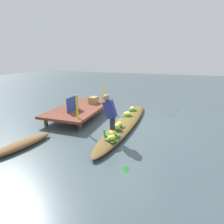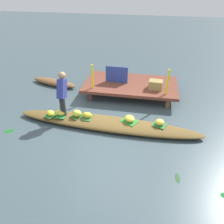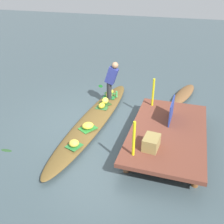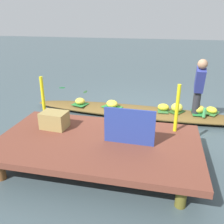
% 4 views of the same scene
% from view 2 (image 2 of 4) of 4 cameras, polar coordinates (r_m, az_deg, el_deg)
% --- Properties ---
extents(canal_water, '(40.00, 40.00, 0.00)m').
position_cam_2_polar(canal_water, '(6.37, -1.26, -3.66)').
color(canal_water, '#3C4D52').
rests_on(canal_water, ground).
extents(dock_platform, '(3.20, 1.80, 0.42)m').
position_cam_2_polar(dock_platform, '(7.96, 4.74, 6.88)').
color(dock_platform, brown).
rests_on(dock_platform, ground).
extents(vendor_boat, '(5.29, 0.98, 0.20)m').
position_cam_2_polar(vendor_boat, '(6.32, -1.28, -2.92)').
color(vendor_boat, brown).
rests_on(vendor_boat, ground).
extents(moored_boat, '(1.94, 0.90, 0.21)m').
position_cam_2_polar(moored_boat, '(9.03, -14.40, 7.29)').
color(moored_boat, brown).
rests_on(moored_boat, ground).
extents(leaf_mat_0, '(0.24, 0.36, 0.01)m').
position_cam_2_polar(leaf_mat_0, '(6.42, -6.26, -1.37)').
color(leaf_mat_0, '#346B33').
rests_on(leaf_mat_0, vendor_boat).
extents(banana_bunch_0, '(0.26, 0.19, 0.16)m').
position_cam_2_polar(banana_bunch_0, '(6.38, -6.30, -0.77)').
color(banana_bunch_0, yellow).
rests_on(banana_bunch_0, vendor_boat).
extents(leaf_mat_1, '(0.29, 0.41, 0.01)m').
position_cam_2_polar(leaf_mat_1, '(6.65, -12.66, -0.74)').
color(leaf_mat_1, '#227435').
rests_on(leaf_mat_1, vendor_boat).
extents(banana_bunch_1, '(0.34, 0.30, 0.18)m').
position_cam_2_polar(banana_bunch_1, '(6.60, -12.75, -0.11)').
color(banana_bunch_1, yellow).
rests_on(banana_bunch_1, vendor_boat).
extents(leaf_mat_2, '(0.42, 0.44, 0.01)m').
position_cam_2_polar(leaf_mat_2, '(6.51, -8.80, -1.06)').
color(leaf_mat_2, '#2B5221').
rests_on(leaf_mat_2, vendor_boat).
extents(banana_bunch_2, '(0.26, 0.21, 0.20)m').
position_cam_2_polar(banana_bunch_2, '(6.46, -8.87, -0.32)').
color(banana_bunch_2, '#E6E045').
rests_on(banana_bunch_2, vendor_boat).
extents(leaf_mat_3, '(0.40, 0.43, 0.01)m').
position_cam_2_polar(leaf_mat_3, '(6.71, -15.19, -0.78)').
color(leaf_mat_3, '#397737').
rests_on(leaf_mat_3, vendor_boat).
extents(banana_bunch_3, '(0.32, 0.32, 0.14)m').
position_cam_2_polar(banana_bunch_3, '(6.68, -15.27, -0.28)').
color(banana_bunch_3, yellow).
rests_on(banana_bunch_3, vendor_boat).
extents(leaf_mat_4, '(0.54, 0.51, 0.01)m').
position_cam_2_polar(leaf_mat_4, '(6.24, 4.46, -2.30)').
color(leaf_mat_4, '#2B8030').
rests_on(leaf_mat_4, vendor_boat).
extents(banana_bunch_4, '(0.39, 0.40, 0.17)m').
position_cam_2_polar(banana_bunch_4, '(6.20, 4.50, -1.67)').
color(banana_bunch_4, yellow).
rests_on(banana_bunch_4, vendor_boat).
extents(leaf_mat_5, '(0.41, 0.40, 0.01)m').
position_cam_2_polar(leaf_mat_5, '(6.22, 11.90, -3.14)').
color(leaf_mat_5, '#297734').
rests_on(leaf_mat_5, vendor_boat).
extents(banana_bunch_5, '(0.31, 0.31, 0.16)m').
position_cam_2_polar(banana_bunch_5, '(6.17, 11.98, -2.55)').
color(banana_bunch_5, yellow).
rests_on(banana_bunch_5, vendor_boat).
extents(vendor_person, '(0.20, 0.44, 1.24)m').
position_cam_2_polar(vendor_person, '(6.37, -12.49, 4.98)').
color(vendor_person, '#28282D').
rests_on(vendor_person, vendor_boat).
extents(water_bottle, '(0.07, 0.07, 0.21)m').
position_cam_2_polar(water_bottle, '(6.81, -12.85, 1.03)').
color(water_bottle, '#47A85A').
rests_on(water_bottle, vendor_boat).
extents(market_banner, '(0.77, 0.05, 0.57)m').
position_cam_2_polar(market_banner, '(7.89, 1.19, 9.44)').
color(market_banner, navy).
rests_on(market_banner, dock_platform).
extents(railing_post_west, '(0.06, 0.06, 0.82)m').
position_cam_2_polar(railing_post_west, '(7.44, -4.98, 8.96)').
color(railing_post_west, yellow).
rests_on(railing_post_west, dock_platform).
extents(railing_post_east, '(0.06, 0.06, 0.82)m').
position_cam_2_polar(railing_post_east, '(7.21, 13.93, 7.37)').
color(railing_post_east, yellow).
rests_on(railing_post_east, dock_platform).
extents(produce_crate, '(0.47, 0.36, 0.29)m').
position_cam_2_polar(produce_crate, '(7.60, 11.00, 6.80)').
color(produce_crate, olive).
rests_on(produce_crate, dock_platform).
extents(drifting_plant_0, '(0.32, 0.27, 0.01)m').
position_cam_2_polar(drifting_plant_0, '(6.80, -24.58, -4.40)').
color(drifting_plant_0, '#14631B').
rests_on(drifting_plant_0, ground).
extents(drifting_plant_2, '(0.12, 0.30, 0.01)m').
position_cam_2_polar(drifting_plant_2, '(5.15, 16.27, -15.73)').
color(drifting_plant_2, '#264C25').
rests_on(drifting_plant_2, ground).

